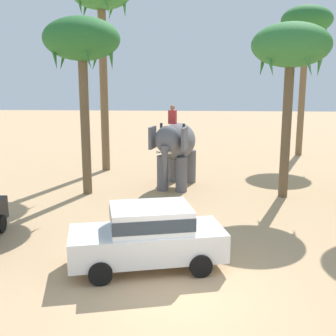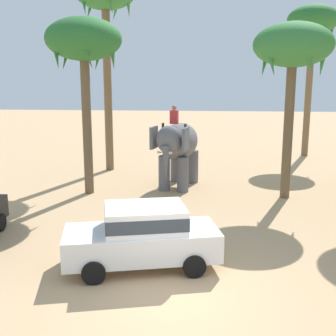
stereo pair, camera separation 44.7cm
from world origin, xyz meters
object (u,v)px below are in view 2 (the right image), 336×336
(palm_tree_behind_elephant, at_px, (84,44))
(palm_tree_near_hut, at_px, (105,0))
(elephant_with_mahout, at_px, (178,146))
(car_sedan_foreground, at_px, (143,234))
(palm_tree_far_back, at_px, (313,25))
(palm_tree_leaning_seaward, at_px, (293,49))

(palm_tree_behind_elephant, relative_size, palm_tree_near_hut, 0.73)
(elephant_with_mahout, height_order, palm_tree_behind_elephant, palm_tree_behind_elephant)
(car_sedan_foreground, height_order, palm_tree_near_hut, palm_tree_near_hut)
(elephant_with_mahout, height_order, palm_tree_far_back, palm_tree_far_back)
(elephant_with_mahout, distance_m, palm_tree_near_hut, 8.91)
(elephant_with_mahout, relative_size, palm_tree_far_back, 0.42)
(car_sedan_foreground, bearing_deg, palm_tree_far_back, 65.71)
(palm_tree_leaning_seaward, bearing_deg, palm_tree_behind_elephant, -179.65)
(elephant_with_mahout, relative_size, palm_tree_leaning_seaward, 0.55)
(car_sedan_foreground, relative_size, palm_tree_behind_elephant, 0.58)
(car_sedan_foreground, xyz_separation_m, elephant_with_mahout, (0.31, 8.70, 1.06))
(palm_tree_near_hut, relative_size, palm_tree_leaning_seaward, 1.43)
(car_sedan_foreground, distance_m, palm_tree_far_back, 21.09)
(palm_tree_far_back, xyz_separation_m, palm_tree_leaning_seaward, (-3.10, -10.59, -2.16))
(palm_tree_near_hut, bearing_deg, elephant_with_mahout, -41.95)
(palm_tree_behind_elephant, height_order, palm_tree_leaning_seaward, palm_tree_behind_elephant)
(elephant_with_mahout, bearing_deg, palm_tree_leaning_seaward, -15.23)
(car_sedan_foreground, xyz_separation_m, palm_tree_near_hut, (-3.77, 12.36, 8.09))
(elephant_with_mahout, xyz_separation_m, palm_tree_near_hut, (-4.08, 3.67, 7.03))
(palm_tree_far_back, distance_m, palm_tree_leaning_seaward, 11.24)
(car_sedan_foreground, distance_m, elephant_with_mahout, 8.77)
(palm_tree_behind_elephant, height_order, palm_tree_near_hut, palm_tree_near_hut)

